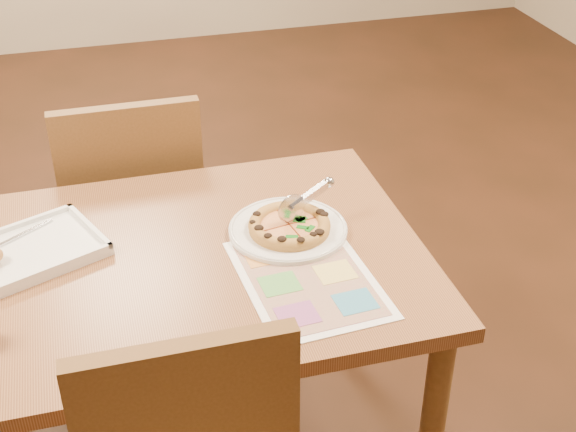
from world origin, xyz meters
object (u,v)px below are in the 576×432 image
object	(u,v)px
pizza	(289,226)
appetizer_tray	(24,254)
chair_far	(132,193)
plate	(288,230)
menu	(308,279)
dining_table	(156,292)
pizza_cutter	(304,200)

from	to	relation	value
pizza	appetizer_tray	world-z (taller)	appetizer_tray
chair_far	plate	distance (m)	0.68
chair_far	plate	xyz separation A→B (m)	(0.34, -0.56, 0.16)
menu	dining_table	bearing A→B (deg)	154.48
dining_table	appetizer_tray	xyz separation A→B (m)	(-0.29, 0.10, 0.10)
chair_far	pizza_cutter	xyz separation A→B (m)	(0.39, -0.55, 0.24)
chair_far	pizza	bearing A→B (deg)	121.07
dining_table	pizza_cutter	size ratio (longest dim) A/B	8.70
dining_table	pizza	world-z (taller)	pizza
chair_far	pizza_cutter	world-z (taller)	chair_far
dining_table	pizza	bearing A→B (deg)	4.94
dining_table	pizza_cutter	distance (m)	0.43
pizza_cutter	menu	world-z (taller)	pizza_cutter
plate	pizza	size ratio (longest dim) A/B	1.44
dining_table	menu	size ratio (longest dim) A/B	3.19
appetizer_tray	menu	distance (m)	0.68
dining_table	pizza	distance (m)	0.36
dining_table	chair_far	world-z (taller)	chair_far
menu	chair_far	bearing A→B (deg)	113.76
pizza_cutter	chair_far	bearing A→B (deg)	107.77
pizza_cutter	pizza	bearing A→B (deg)	-173.05
plate	pizza_cutter	size ratio (longest dim) A/B	1.98
plate	pizza	xyz separation A→B (m)	(0.00, -0.01, 0.02)
plate	pizza_cutter	distance (m)	0.09
pizza	appetizer_tray	xyz separation A→B (m)	(-0.64, 0.07, -0.01)
plate	pizza	world-z (taller)	pizza
appetizer_tray	menu	size ratio (longest dim) A/B	0.99
dining_table	chair_far	xyz separation A→B (m)	(-0.00, 0.60, -0.07)
dining_table	menu	xyz separation A→B (m)	(0.34, -0.16, 0.09)
pizza_cutter	menu	size ratio (longest dim) A/B	0.37
pizza_cutter	appetizer_tray	world-z (taller)	pizza_cutter
pizza_cutter	menu	bearing A→B (deg)	-121.61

